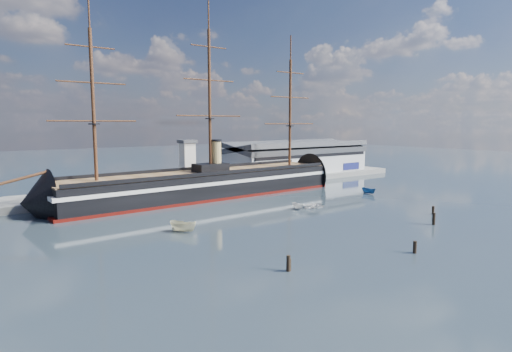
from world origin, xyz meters
TOP-DOWN VIEW (x-y plane):
  - ground at (0.00, 40.00)m, footprint 600.00×600.00m
  - quay at (10.00, 76.00)m, footprint 180.00×18.00m
  - warehouse at (58.00, 80.00)m, footprint 63.00×21.00m
  - quay_tower at (3.00, 73.00)m, footprint 5.00×5.00m
  - warship at (0.21, 60.00)m, footprint 113.15×19.29m
  - motorboat_a at (-22.75, 26.52)m, footprint 7.82×5.93m
  - motorboat_b at (18.10, 29.39)m, footprint 1.77×3.36m
  - motorboat_c at (12.29, 29.61)m, footprint 5.19×2.21m
  - motorboat_e at (16.82, 28.28)m, footprint 3.05×3.51m
  - motorboat_f at (47.03, 34.34)m, footprint 6.16×2.38m
  - piling_near_left at (-20.86, -4.37)m, footprint 0.64×0.64m
  - piling_near_mid at (2.78, -10.67)m, footprint 0.64×0.64m
  - piling_near_right at (24.78, -1.18)m, footprint 0.64×0.64m
  - piling_far_right at (34.86, 4.97)m, footprint 0.64×0.64m

SIDE VIEW (x-z plane):
  - ground at x=0.00m, z-range 0.00..0.00m
  - quay at x=10.00m, z-range -1.00..1.00m
  - motorboat_a at x=-22.75m, z-range -1.48..1.48m
  - motorboat_b at x=18.10m, z-range -0.75..0.75m
  - motorboat_c at x=12.29m, z-range -1.01..1.01m
  - motorboat_e at x=16.82m, z-range -0.78..0.78m
  - motorboat_f at x=47.03m, z-range -1.22..1.22m
  - piling_near_left at x=-20.86m, z-range -1.59..1.59m
  - piling_near_mid at x=2.78m, z-range -1.43..1.43m
  - piling_near_right at x=24.78m, z-range -1.72..1.72m
  - piling_far_right at x=34.86m, z-range -1.37..1.37m
  - warship at x=0.21m, z-range -22.93..31.01m
  - warehouse at x=58.00m, z-range 2.18..13.78m
  - quay_tower at x=3.00m, z-range 2.25..17.25m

